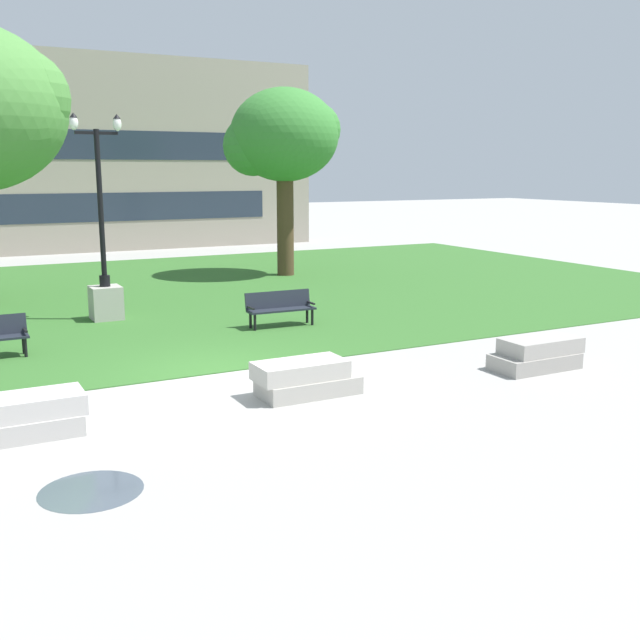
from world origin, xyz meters
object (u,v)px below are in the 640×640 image
object	(u,v)px
park_bench_near_left	(280,306)
lamp_post_right	(105,279)
concrete_block_center	(24,417)
concrete_block_left	(305,379)
concrete_block_right	(537,354)

from	to	relation	value
park_bench_near_left	lamp_post_right	distance (m)	4.90
concrete_block_center	concrete_block_left	bearing A→B (deg)	-1.03
concrete_block_center	concrete_block_right	bearing A→B (deg)	-3.91
concrete_block_left	concrete_block_center	bearing A→B (deg)	178.97
concrete_block_center	lamp_post_right	world-z (taller)	lamp_post_right
park_bench_near_left	lamp_post_right	xyz separation A→B (m)	(-3.80, 3.03, 0.57)
concrete_block_center	park_bench_near_left	distance (m)	8.89
lamp_post_right	concrete_block_center	bearing A→B (deg)	-109.70
concrete_block_left	concrete_block_right	distance (m)	5.08
lamp_post_right	concrete_block_left	bearing A→B (deg)	-79.13
park_bench_near_left	lamp_post_right	size ratio (longest dim) A/B	0.33
concrete_block_center	lamp_post_right	size ratio (longest dim) A/B	0.34
concrete_block_right	park_bench_near_left	xyz separation A→B (m)	(-2.91, 6.28, 0.23)
concrete_block_right	park_bench_near_left	distance (m)	6.92
concrete_block_center	lamp_post_right	xyz separation A→B (m)	(3.09, 8.64, 0.80)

